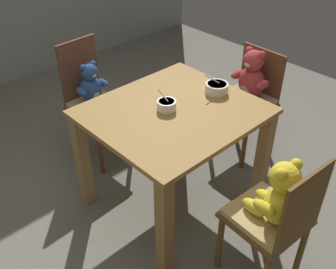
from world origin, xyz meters
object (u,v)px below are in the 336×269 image
teddy_chair_near_front (276,207)px  porridge_bowl_white_center (167,105)px  dining_table (173,131)px  porridge_bowl_cream_near_right (217,88)px  teddy_chair_far_center (94,96)px  teddy_chair_near_right (249,88)px

teddy_chair_near_front → porridge_bowl_white_center: 0.87m
dining_table → teddy_chair_near_front: (-0.05, -0.81, -0.04)m
porridge_bowl_cream_near_right → porridge_bowl_white_center: (-0.39, 0.07, -0.00)m
teddy_chair_near_front → teddy_chair_far_center: (-0.00, 1.63, -0.03)m
teddy_chair_near_right → porridge_bowl_white_center: 0.92m
porridge_bowl_white_center → teddy_chair_far_center: bearing=91.9°
dining_table → teddy_chair_near_front: size_ratio=1.15×
porridge_bowl_cream_near_right → porridge_bowl_white_center: 0.39m
teddy_chair_far_center → porridge_bowl_white_center: 0.83m
teddy_chair_near_front → porridge_bowl_cream_near_right: 0.91m
teddy_chair_near_right → teddy_chair_near_front: bearing=45.0°
teddy_chair_near_right → porridge_bowl_cream_near_right: 0.56m
teddy_chair_near_front → porridge_bowl_white_center: teddy_chair_near_front is taller
teddy_chair_near_right → teddy_chair_far_center: teddy_chair_far_center is taller
teddy_chair_near_right → teddy_chair_near_front: teddy_chair_near_front is taller
teddy_chair_near_right → porridge_bowl_cream_near_right: bearing=11.7°
teddy_chair_near_right → teddy_chair_far_center: 1.19m
dining_table → porridge_bowl_white_center: porridge_bowl_white_center is taller
dining_table → porridge_bowl_cream_near_right: bearing=-5.7°
teddy_chair_near_front → teddy_chair_far_center: teddy_chair_far_center is taller
dining_table → teddy_chair_near_front: bearing=-93.7°
porridge_bowl_cream_near_right → dining_table: bearing=174.3°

